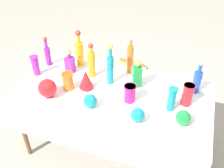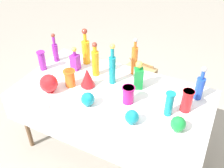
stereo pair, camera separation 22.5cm
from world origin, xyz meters
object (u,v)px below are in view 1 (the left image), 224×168
Objects in this scene: slender_vase_3 at (35,65)px; round_bowl_0 at (47,88)px; tall_bottle_1 at (92,63)px; slender_vase_4 at (130,93)px; tall_bottle_5 at (79,52)px; round_bowl_2 at (138,115)px; slender_vase_0 at (172,98)px; tall_bottle_3 at (130,58)px; slender_vase_1 at (188,94)px; fluted_vase_0 at (86,79)px; square_decanter_0 at (137,74)px; round_bowl_3 at (183,118)px; square_decanter_1 at (70,63)px; round_bowl_1 at (90,101)px; tall_bottle_0 at (197,80)px; tall_bottle_2 at (48,54)px; cardboard_box_behind_right at (121,83)px; slender_vase_2 at (68,81)px; tall_bottle_4 at (110,67)px; cardboard_box_behind_left at (129,80)px.

round_bowl_0 is at bearing -42.15° from slender_vase_3.
tall_bottle_1 is 2.26× the size of slender_vase_4.
tall_bottle_1 is at bearing -37.04° from tall_bottle_5.
slender_vase_0 is at bearing 45.36° from round_bowl_2.
tall_bottle_3 reaches higher than round_bowl_2.
slender_vase_1 is 0.92m from fluted_vase_0.
round_bowl_0 is at bearing -149.12° from square_decanter_0.
slender_vase_3 reaches higher than fluted_vase_0.
round_bowl_3 is (0.61, -0.58, -0.10)m from tall_bottle_3.
round_bowl_1 is at bearing -46.31° from square_decanter_1.
tall_bottle_0 is 1.53m from tall_bottle_2.
cardboard_box_behind_right is at bearing 112.88° from round_bowl_2.
cardboard_box_behind_right is at bearing 75.69° from round_bowl_0.
cardboard_box_behind_right is at bearing 79.72° from slender_vase_2.
tall_bottle_5 is (-1.21, 0.06, 0.03)m from tall_bottle_0.
tall_bottle_4 is at bearing -116.72° from tall_bottle_3.
tall_bottle_5 reaches higher than square_decanter_1.
slender_vase_4 is 0.92× the size of round_bowl_0.
tall_bottle_1 reaches higher than round_bowl_0.
round_bowl_3 is at bearing -15.84° from slender_vase_4.
tall_bottle_1 reaches higher than slender_vase_4.
tall_bottle_4 is at bearing 132.55° from round_bowl_2.
round_bowl_0 is at bearing -93.99° from tall_bottle_5.
tall_bottle_4 is 0.64m from slender_vase_0.
tall_bottle_0 is 2.60× the size of round_bowl_3.
slender_vase_0 is at bearing -41.45° from tall_bottle_3.
square_decanter_1 is at bearing 179.88° from square_decanter_0.
tall_bottle_3 is at bearing -65.72° from cardboard_box_behind_right.
tall_bottle_4 is 0.25m from fluted_vase_0.
square_decanter_1 is 2.03× the size of round_bowl_3.
slender_vase_4 is 0.82× the size of fluted_vase_0.
round_bowl_1 is (0.14, -0.23, -0.04)m from fluted_vase_0.
tall_bottle_4 reaches higher than tall_bottle_2.
slender_vase_3 reaches higher than round_bowl_1.
tall_bottle_1 reaches higher than slender_vase_0.
round_bowl_2 is (-0.35, -0.35, -0.04)m from slender_vase_1.
square_decanter_0 reaches higher than round_bowl_0.
round_bowl_0 is 0.36× the size of cardboard_box_behind_left.
tall_bottle_0 is 0.37m from slender_vase_0.
round_bowl_0 is at bearing -104.31° from cardboard_box_behind_right.
slender_vase_3 is 0.43× the size of cardboard_box_behind_left.
tall_bottle_3 is at bearing 136.58° from round_bowl_3.
fluted_vase_0 is (-0.31, -0.40, -0.06)m from tall_bottle_3.
fluted_vase_0 is 0.93m from round_bowl_3.
slender_vase_2 is at bearing -37.97° from tall_bottle_2.
square_decanter_1 is 1.61× the size of slender_vase_4.
slender_vase_3 is at bearing -163.55° from tall_bottle_1.
slender_vase_4 is 0.34× the size of cardboard_box_behind_left.
slender_vase_0 is at bearing 1.31° from slender_vase_4.
slender_vase_3 is (-0.42, 0.11, 0.02)m from slender_vase_2.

